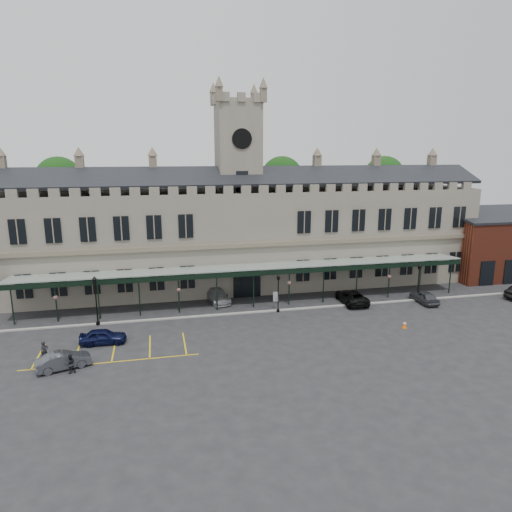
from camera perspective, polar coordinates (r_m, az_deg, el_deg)
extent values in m
plane|color=black|center=(43.47, 1.73, -9.47)|extent=(140.00, 140.00, 0.00)
cube|color=#696357|center=(56.84, -2.17, 2.18)|extent=(60.00, 10.00, 12.00)
cube|color=brown|center=(51.81, -1.15, 1.37)|extent=(60.00, 0.35, 0.50)
cube|color=black|center=(53.48, -1.76, 9.94)|extent=(60.00, 4.77, 2.20)
cube|color=black|center=(58.39, -2.69, 10.17)|extent=(60.00, 4.77, 2.20)
cube|color=black|center=(52.90, -1.14, -3.18)|extent=(3.20, 0.18, 3.80)
cube|color=#696357|center=(56.13, -2.22, 7.21)|extent=(5.00, 5.00, 22.00)
cylinder|color=silver|center=(53.37, -1.78, 14.44)|extent=(2.20, 0.12, 2.20)
cylinder|color=black|center=(53.30, -1.76, 14.45)|extent=(2.30, 0.04, 2.30)
cube|color=black|center=(53.46, -1.74, 9.08)|extent=(1.40, 0.12, 2.80)
cube|color=#8C9E93|center=(50.53, -0.73, -1.36)|extent=(50.00, 4.00, 0.40)
cube|color=black|center=(48.70, -0.25, -2.21)|extent=(50.00, 0.18, 0.50)
cube|color=maroon|center=(69.18, 27.27, 0.99)|extent=(12.00, 8.00, 8.00)
cube|color=black|center=(68.52, 27.65, 4.67)|extent=(12.40, 8.36, 1.47)
cube|color=gray|center=(48.44, 0.13, -7.00)|extent=(60.00, 0.40, 0.12)
cylinder|color=#332314|center=(65.95, -22.85, 2.66)|extent=(0.70, 0.70, 12.00)
sphere|color=black|center=(65.20, -23.38, 8.72)|extent=(6.00, 6.00, 6.00)
cylinder|color=#332314|center=(67.26, 3.18, 3.83)|extent=(0.70, 0.70, 12.00)
sphere|color=black|center=(66.53, 3.25, 9.80)|extent=(6.00, 6.00, 6.00)
cylinder|color=#332314|center=(73.17, 15.37, 4.12)|extent=(0.70, 0.70, 12.00)
sphere|color=black|center=(72.50, 15.70, 9.60)|extent=(6.00, 6.00, 6.00)
cylinder|color=black|center=(47.64, -19.14, -7.96)|extent=(0.38, 0.38, 0.32)
cylinder|color=black|center=(47.00, -19.32, -5.70)|extent=(0.13, 0.13, 4.27)
cube|color=black|center=(46.35, -19.53, -3.00)|extent=(0.30, 0.30, 0.43)
cone|color=black|center=(46.26, -19.56, -2.56)|extent=(0.47, 0.47, 0.32)
cylinder|color=black|center=(48.64, 2.77, -6.83)|extent=(0.32, 0.32, 0.27)
cylinder|color=black|center=(48.11, 2.79, -4.97)|extent=(0.11, 0.11, 3.58)
cube|color=black|center=(47.56, 2.82, -2.76)|extent=(0.25, 0.25, 0.36)
cone|color=black|center=(47.47, 2.82, -2.40)|extent=(0.39, 0.39, 0.27)
cylinder|color=black|center=(54.92, 19.47, -5.24)|extent=(0.35, 0.35, 0.29)
cylinder|color=black|center=(54.42, 19.60, -3.46)|extent=(0.12, 0.12, 3.85)
cube|color=black|center=(53.90, 19.77, -1.34)|extent=(0.27, 0.27, 0.39)
cone|color=black|center=(53.83, 19.80, -0.99)|extent=(0.42, 0.42, 0.29)
cube|color=#E75A07|center=(46.61, 18.05, -8.52)|extent=(0.39, 0.39, 0.04)
cone|color=#E75A07|center=(46.49, 18.08, -8.13)|extent=(0.45, 0.45, 0.72)
cylinder|color=silver|center=(46.46, 18.09, -8.01)|extent=(0.30, 0.30, 0.10)
cylinder|color=black|center=(51.87, 2.51, -5.44)|extent=(0.06, 0.06, 0.47)
cube|color=silver|center=(51.77, 2.51, -5.10)|extent=(0.66, 0.14, 1.13)
cylinder|color=black|center=(51.64, -3.61, -5.30)|extent=(0.16, 0.16, 0.88)
cylinder|color=black|center=(53.14, 4.17, -4.78)|extent=(0.16, 0.16, 0.89)
imported|color=black|center=(42.87, -18.58, -9.51)|extent=(4.02, 1.69, 1.36)
imported|color=#3A3D42|center=(39.35, -22.91, -11.93)|extent=(4.35, 2.69, 1.35)
imported|color=#9FA1A6|center=(51.83, -4.82, -4.94)|extent=(2.72, 5.17, 1.43)
imported|color=black|center=(52.25, 11.87, -5.01)|extent=(2.61, 5.35, 1.47)
imported|color=#3A3D42|center=(54.59, 20.29, -4.81)|extent=(1.65, 4.09, 1.39)
imported|color=black|center=(41.05, -24.92, -10.79)|extent=(0.76, 0.72, 1.74)
imported|color=black|center=(38.37, -22.20, -12.36)|extent=(0.89, 0.78, 1.54)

